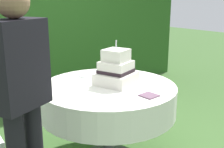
% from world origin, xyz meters
% --- Properties ---
extents(foliage_hedge, '(6.00, 0.64, 2.80)m').
position_xyz_m(foliage_hedge, '(0.00, 2.14, 1.40)').
color(foliage_hedge, '#28561E').
rests_on(foliage_hedge, ground_plane).
extents(cake_table, '(1.23, 1.23, 0.76)m').
position_xyz_m(cake_table, '(0.00, 0.00, 0.62)').
color(cake_table, '#4C4C51').
rests_on(cake_table, ground_plane).
extents(wedding_cake, '(0.40, 0.40, 0.40)m').
position_xyz_m(wedding_cake, '(0.08, -0.02, 0.89)').
color(wedding_cake, white).
rests_on(wedding_cake, cake_table).
extents(serving_plate_near, '(0.11, 0.11, 0.01)m').
position_xyz_m(serving_plate_near, '(-0.01, 0.37, 0.76)').
color(serving_plate_near, white).
rests_on(serving_plate_near, cake_table).
extents(serving_plate_far, '(0.14, 0.14, 0.01)m').
position_xyz_m(serving_plate_far, '(0.25, 0.28, 0.76)').
color(serving_plate_far, white).
rests_on(serving_plate_far, cake_table).
extents(napkin_stack, '(0.13, 0.13, 0.01)m').
position_xyz_m(napkin_stack, '(0.08, -0.43, 0.76)').
color(napkin_stack, '#6B4C60').
rests_on(napkin_stack, cake_table).
extents(standing_person, '(0.41, 0.32, 1.60)m').
position_xyz_m(standing_person, '(-0.89, -0.24, 0.93)').
color(standing_person, black).
rests_on(standing_person, ground_plane).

